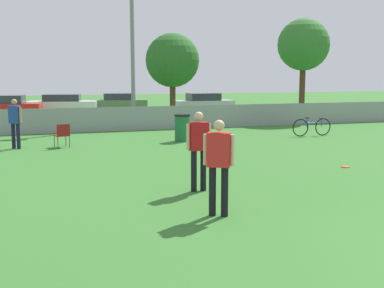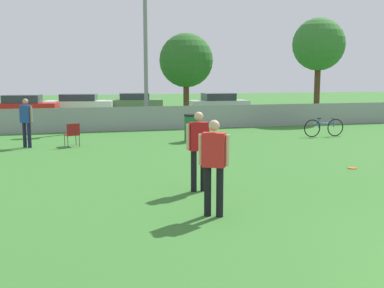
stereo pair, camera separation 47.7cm
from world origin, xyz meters
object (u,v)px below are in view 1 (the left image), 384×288
(parked_car_silver, at_px, (203,103))
(parked_car_white, at_px, (62,104))
(trash_bin, at_px, (182,128))
(parked_car_olive, at_px, (118,102))
(light_pole, at_px, (132,28))
(player_thrower_red, at_px, (219,161))
(folding_chair_sideline, at_px, (62,134))
(bicycle_sideline, at_px, (312,127))
(tree_near_pole, at_px, (172,61))
(player_defender_red, at_px, (199,145))
(spectator_in_blue, at_px, (15,120))
(parked_car_red, at_px, (5,107))
(frisbee_disc, at_px, (345,167))
(tree_far_right, at_px, (303,45))

(parked_car_silver, bearing_deg, parked_car_white, 166.45)
(trash_bin, height_order, parked_car_olive, parked_car_olive)
(light_pole, relative_size, player_thrower_red, 4.63)
(folding_chair_sideline, distance_m, bicycle_sideline, 10.15)
(light_pole, relative_size, bicycle_sideline, 4.48)
(tree_near_pole, bearing_deg, player_defender_red, -103.91)
(light_pole, xyz_separation_m, player_defender_red, (-1.36, -14.00, -3.80))
(bicycle_sideline, bearing_deg, player_defender_red, -134.35)
(spectator_in_blue, bearing_deg, parked_car_red, -47.34)
(player_thrower_red, bearing_deg, spectator_in_blue, 140.71)
(light_pole, xyz_separation_m, folding_chair_sideline, (-3.83, -6.39, -4.33))
(player_defender_red, relative_size, spectator_in_blue, 1.02)
(frisbee_disc, height_order, parked_car_olive, parked_car_olive)
(player_defender_red, height_order, folding_chair_sideline, player_defender_red)
(frisbee_disc, xyz_separation_m, folding_chair_sideline, (-7.26, 6.26, 0.47))
(parked_car_red, height_order, parked_car_silver, parked_car_red)
(player_thrower_red, bearing_deg, folding_chair_sideline, 132.62)
(frisbee_disc, bearing_deg, tree_far_right, 64.14)
(trash_bin, height_order, parked_car_silver, parked_car_silver)
(tree_far_right, xyz_separation_m, player_thrower_red, (-11.13, -15.76, -3.15))
(player_thrower_red, distance_m, parked_car_olive, 26.05)
(tree_far_right, height_order, player_thrower_red, tree_far_right)
(player_thrower_red, height_order, trash_bin, player_thrower_red)
(player_thrower_red, relative_size, parked_car_olive, 0.43)
(parked_car_olive, bearing_deg, bicycle_sideline, -65.61)
(player_thrower_red, xyz_separation_m, parked_car_olive, (2.54, 25.92, -0.37))
(tree_far_right, xyz_separation_m, parked_car_red, (-15.88, 7.40, -3.50))
(player_defender_red, relative_size, parked_car_silver, 0.44)
(tree_near_pole, distance_m, parked_car_olive, 8.74)
(light_pole, relative_size, spectator_in_blue, 4.71)
(trash_bin, relative_size, parked_car_silver, 0.26)
(bicycle_sideline, distance_m, parked_car_red, 18.59)
(light_pole, height_order, spectator_in_blue, light_pole)
(player_thrower_red, relative_size, parked_car_silver, 0.44)
(parked_car_silver, bearing_deg, player_defender_red, -109.27)
(player_defender_red, distance_m, parked_car_red, 21.85)
(light_pole, relative_size, tree_far_right, 1.45)
(tree_near_pole, height_order, parked_car_white, tree_near_pole)
(parked_car_silver, bearing_deg, bicycle_sideline, -89.00)
(parked_car_silver, bearing_deg, folding_chair_sideline, -126.27)
(parked_car_red, bearing_deg, player_thrower_red, -69.00)
(folding_chair_sideline, distance_m, parked_car_red, 13.89)
(trash_bin, bearing_deg, player_defender_red, -104.49)
(light_pole, distance_m, player_thrower_red, 16.43)
(light_pole, bearing_deg, tree_far_right, -0.85)
(parked_car_white, bearing_deg, tree_far_right, -26.09)
(spectator_in_blue, bearing_deg, tree_near_pole, -96.25)
(tree_near_pole, relative_size, player_defender_red, 2.74)
(player_defender_red, bearing_deg, parked_car_olive, 82.20)
(tree_far_right, relative_size, parked_car_white, 1.18)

